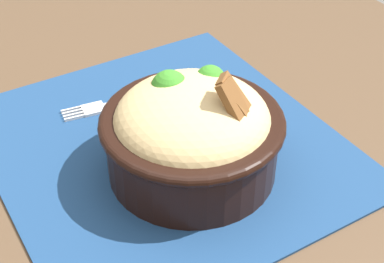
{
  "coord_description": "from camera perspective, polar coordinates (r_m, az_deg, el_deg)",
  "views": [
    {
      "loc": [
        -0.44,
        0.26,
        1.14
      ],
      "look_at": [
        -0.05,
        0.02,
        0.78
      ],
      "focal_mm": 54.14,
      "sensor_mm": 36.0,
      "label": 1
    }
  ],
  "objects": [
    {
      "name": "bowl",
      "position": [
        0.57,
        0.0,
        0.05
      ],
      "size": [
        0.21,
        0.21,
        0.12
      ],
      "color": "black",
      "rests_on": "placemat"
    },
    {
      "name": "placemat",
      "position": [
        0.64,
        -2.6,
        -1.51
      ],
      "size": [
        0.39,
        0.36,
        0.0
      ],
      "primitive_type": "cube",
      "rotation": [
        0.0,
        0.0,
        -0.01
      ],
      "color": "navy",
      "rests_on": "table"
    },
    {
      "name": "fork",
      "position": [
        0.7,
        -8.17,
        2.58
      ],
      "size": [
        0.03,
        0.13,
        0.0
      ],
      "color": "silver",
      "rests_on": "placemat"
    },
    {
      "name": "table",
      "position": [
        0.69,
        -0.56,
        -4.61
      ],
      "size": [
        1.33,
        0.89,
        0.73
      ],
      "color": "#4C3826",
      "rests_on": "ground_plane"
    }
  ]
}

